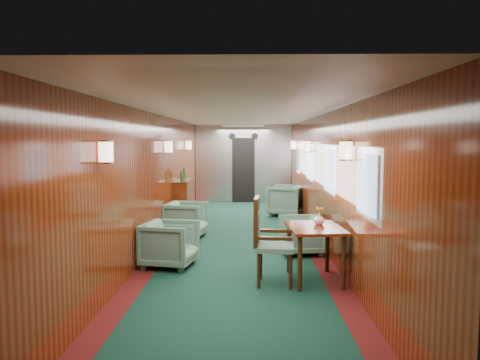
# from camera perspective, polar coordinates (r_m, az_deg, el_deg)

# --- Properties ---
(room) EXTENTS (12.00, 12.10, 2.40)m
(room) POSITION_cam_1_polar(r_m,az_deg,el_deg) (8.63, -0.06, 2.93)
(room) COLOR #0D3123
(room) RESTS_ON ground
(bulkhead) EXTENTS (2.98, 0.17, 2.39)m
(bulkhead) POSITION_cam_1_polar(r_m,az_deg,el_deg) (14.56, 0.42, 1.95)
(bulkhead) COLOR #B3B6BA
(bulkhead) RESTS_ON ground
(windows_right) EXTENTS (0.02, 8.60, 0.80)m
(windows_right) POSITION_cam_1_polar(r_m,az_deg,el_deg) (8.98, 9.51, 1.76)
(windows_right) COLOR #B8BAC0
(windows_right) RESTS_ON ground
(wall_sconces) EXTENTS (2.97, 7.97, 0.25)m
(wall_sconces) POSITION_cam_1_polar(r_m,az_deg,el_deg) (9.19, 0.01, 4.02)
(wall_sconces) COLOR #F9DCC2
(wall_sconces) RESTS_ON ground
(dining_table) EXTENTS (0.78, 1.06, 0.76)m
(dining_table) POSITION_cam_1_polar(r_m,az_deg,el_deg) (6.49, 9.10, -6.67)
(dining_table) COLOR #64240D
(dining_table) RESTS_ON ground
(side_chair) EXTENTS (0.56, 0.59, 1.17)m
(side_chair) POSITION_cam_1_polar(r_m,az_deg,el_deg) (6.30, 3.29, -6.97)
(side_chair) COLOR #214D40
(side_chair) RESTS_ON ground
(credenza) EXTENTS (0.36, 1.14, 1.30)m
(credenza) POSITION_cam_1_polar(r_m,az_deg,el_deg) (10.82, -6.96, -2.64)
(credenza) COLOR #64240D
(credenza) RESTS_ON ground
(flower_vase) EXTENTS (0.19, 0.19, 0.16)m
(flower_vase) POSITION_cam_1_polar(r_m,az_deg,el_deg) (6.61, 9.62, -4.69)
(flower_vase) COLOR silver
(flower_vase) RESTS_ON dining_table
(armchair_left_near) EXTENTS (0.89, 0.87, 0.70)m
(armchair_left_near) POSITION_cam_1_polar(r_m,az_deg,el_deg) (7.27, -8.57, -7.73)
(armchair_left_near) COLOR #214D40
(armchair_left_near) RESTS_ON ground
(armchair_left_far) EXTENTS (0.87, 0.86, 0.70)m
(armchair_left_far) POSITION_cam_1_polar(r_m,az_deg,el_deg) (9.41, -6.56, -4.80)
(armchair_left_far) COLOR #214D40
(armchair_left_far) RESTS_ON ground
(armchair_right_near) EXTENTS (0.77, 0.75, 0.65)m
(armchair_right_near) POSITION_cam_1_polar(r_m,az_deg,el_deg) (8.06, 7.44, -6.66)
(armchair_right_near) COLOR #214D40
(armchair_right_near) RESTS_ON ground
(armchair_right_far) EXTENTS (1.10, 1.09, 0.78)m
(armchair_right_far) POSITION_cam_1_polar(r_m,az_deg,el_deg) (12.03, 5.63, -2.48)
(armchair_right_far) COLOR #214D40
(armchair_right_far) RESTS_ON ground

